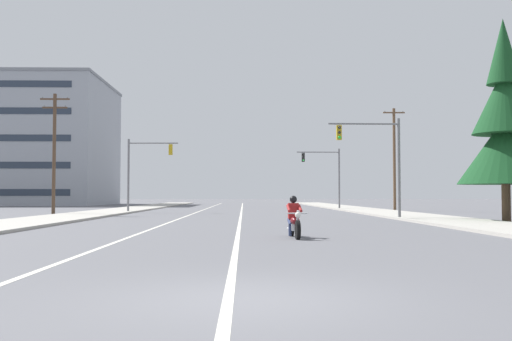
% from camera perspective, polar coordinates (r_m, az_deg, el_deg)
% --- Properties ---
extents(ground_plane, '(400.00, 400.00, 0.00)m').
position_cam_1_polar(ground_plane, '(8.35, -1.23, -12.69)').
color(ground_plane, '#5B5B60').
extents(lane_stripe_center, '(0.16, 100.00, 0.01)m').
position_cam_1_polar(lane_stripe_center, '(53.23, -1.46, -4.05)').
color(lane_stripe_center, beige).
rests_on(lane_stripe_center, ground).
extents(lane_stripe_left, '(0.16, 100.00, 0.01)m').
position_cam_1_polar(lane_stripe_left, '(53.39, -5.55, -4.03)').
color(lane_stripe_left, beige).
rests_on(lane_stripe_left, ground).
extents(sidewalk_kerb_right, '(4.40, 110.00, 0.14)m').
position_cam_1_polar(sidewalk_kerb_right, '(49.54, 12.01, -4.04)').
color(sidewalk_kerb_right, '#ADA89E').
rests_on(sidewalk_kerb_right, ground).
extents(sidewalk_kerb_left, '(4.40, 110.00, 0.14)m').
position_cam_1_polar(sidewalk_kerb_left, '(49.54, -14.45, -4.01)').
color(sidewalk_kerb_left, '#ADA89E').
rests_on(sidewalk_kerb_left, ground).
extents(motorcycle_with_rider, '(0.70, 2.19, 1.46)m').
position_cam_1_polar(motorcycle_with_rider, '(19.97, 3.82, -5.03)').
color(motorcycle_with_rider, black).
rests_on(motorcycle_with_rider, ground).
extents(traffic_signal_near_right, '(4.45, 0.45, 6.20)m').
position_cam_1_polar(traffic_signal_near_right, '(35.87, 12.14, 1.74)').
color(traffic_signal_near_right, slate).
rests_on(traffic_signal_near_right, ground).
extents(traffic_signal_near_left, '(4.26, 0.37, 6.20)m').
position_cam_1_polar(traffic_signal_near_left, '(49.00, -11.23, 0.61)').
color(traffic_signal_near_left, slate).
rests_on(traffic_signal_near_left, ground).
extents(traffic_signal_mid_right, '(4.42, 0.44, 6.20)m').
position_cam_1_polar(traffic_signal_mid_right, '(58.63, 7.09, 0.09)').
color(traffic_signal_mid_right, slate).
rests_on(traffic_signal_mid_right, ground).
extents(utility_pole_left_near, '(2.22, 0.26, 9.16)m').
position_cam_1_polar(utility_pole_left_near, '(45.86, -19.47, 2.00)').
color(utility_pole_left_near, '#4C3828').
rests_on(utility_pole_left_near, ground).
extents(utility_pole_right_far, '(2.02, 0.26, 9.57)m').
position_cam_1_polar(utility_pole_right_far, '(54.74, 13.62, 1.28)').
color(utility_pole_right_far, brown).
rests_on(utility_pole_right_far, ground).
extents(conifer_tree_right_verge_near, '(5.06, 5.06, 11.14)m').
position_cam_1_polar(conifer_tree_right_verge_near, '(33.89, 23.55, 3.89)').
color(conifer_tree_right_verge_near, '#4C3828').
rests_on(conifer_tree_right_verge_near, ground).
extents(apartment_building_far_left_block, '(28.49, 20.73, 18.70)m').
position_cam_1_polar(apartment_building_far_left_block, '(94.52, -23.07, 2.52)').
color(apartment_building_far_left_block, '#999EA8').
rests_on(apartment_building_far_left_block, ground).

